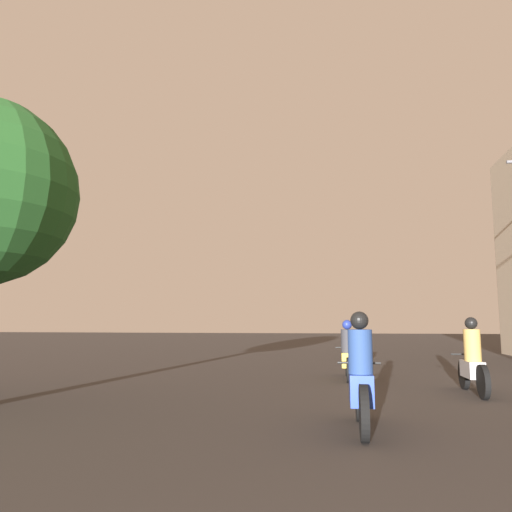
% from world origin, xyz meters
% --- Properties ---
extents(motorcycle_blue, '(0.60, 1.96, 1.56)m').
position_xyz_m(motorcycle_blue, '(-0.49, 6.84, 0.63)').
color(motorcycle_blue, black).
rests_on(motorcycle_blue, ground_plane).
extents(motorcycle_silver, '(0.60, 2.05, 1.51)m').
position_xyz_m(motorcycle_silver, '(1.86, 10.56, 0.61)').
color(motorcycle_silver, black).
rests_on(motorcycle_silver, ground_plane).
extents(motorcycle_yellow, '(0.60, 2.06, 1.46)m').
position_xyz_m(motorcycle_yellow, '(-0.53, 12.80, 0.60)').
color(motorcycle_yellow, black).
rests_on(motorcycle_yellow, ground_plane).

